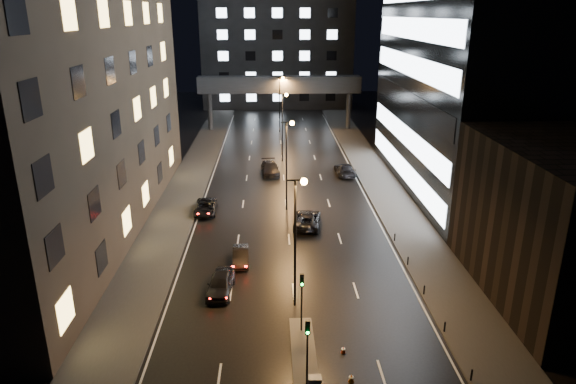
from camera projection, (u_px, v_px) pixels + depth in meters
name	position (u px, v px, depth m)	size (l,w,h in m)	color
ground	(284.00, 177.00, 69.24)	(160.00, 160.00, 0.00)	black
sidewalk_left	(185.00, 190.00, 64.10)	(5.00, 110.00, 0.15)	#383533
sidewalk_right	(383.00, 188.00, 64.90)	(5.00, 110.00, 0.15)	#383533
building_left	(42.00, 25.00, 46.81)	(15.00, 48.00, 40.00)	#2D2319
building_right_low	(559.00, 224.00, 38.66)	(10.00, 18.00, 12.00)	black
building_far	(277.00, 51.00, 119.81)	(34.00, 14.00, 25.00)	#333335
skybridge	(279.00, 85.00, 94.77)	(30.00, 3.00, 10.00)	#333335
median_island	(304.00, 353.00, 33.38)	(1.60, 8.00, 0.15)	#383533
traffic_signal_near	(302.00, 293.00, 34.73)	(0.28, 0.34, 4.40)	black
traffic_signal_far	(307.00, 342.00, 29.55)	(0.28, 0.34, 4.40)	black
bollard_row	(434.00, 308.00, 37.82)	(0.12, 25.12, 0.90)	black
streetlight_near	(297.00, 226.00, 36.91)	(1.45, 0.50, 10.15)	black
streetlight_mid_a	(288.00, 154.00, 55.77)	(1.45, 0.50, 10.15)	black
streetlight_mid_b	(283.00, 118.00, 74.64)	(1.45, 0.50, 10.15)	black
streetlight_far	(281.00, 97.00, 93.50)	(1.45, 0.50, 10.15)	black
car_away_a	(221.00, 283.00, 40.57)	(1.88, 4.67, 1.59)	black
car_away_b	(241.00, 256.00, 45.44)	(1.40, 4.00, 1.32)	black
car_away_c	(206.00, 207.00, 56.79)	(2.29, 4.98, 1.38)	black
car_away_d	(270.00, 168.00, 70.50)	(2.26, 5.57, 1.62)	black
car_toward_a	(307.00, 219.00, 53.22)	(2.57, 5.57, 1.55)	black
car_toward_b	(345.00, 169.00, 70.05)	(2.22, 5.45, 1.58)	black
cone_a	(343.00, 350.00, 33.50)	(0.33, 0.33, 0.47)	#F33A0C
cone_b	(351.00, 378.00, 30.83)	(0.37, 0.37, 0.57)	orange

